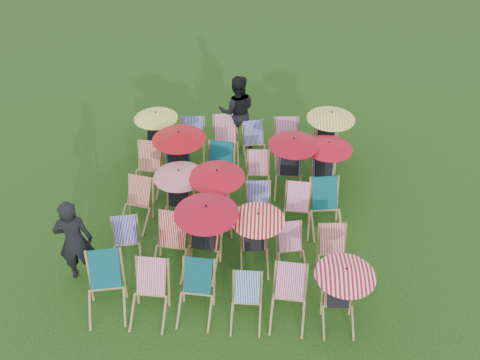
# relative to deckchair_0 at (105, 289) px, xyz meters

# --- Properties ---
(ground) EXTENTS (100.00, 100.00, 0.00)m
(ground) POSITION_rel_deckchair_0_xyz_m (2.07, 2.21, -0.50)
(ground) COLOR black
(ground) RESTS_ON ground
(deckchair_0) EXTENTS (0.82, 1.03, 1.01)m
(deckchair_0) POSITION_rel_deckchair_0_xyz_m (0.00, 0.00, 0.00)
(deckchair_0) COLOR #9E7C49
(deckchair_0) RESTS_ON ground
(deckchair_1) EXTENTS (0.67, 0.91, 0.95)m
(deckchair_1) POSITION_rel_deckchair_0_xyz_m (0.77, -0.07, -0.03)
(deckchair_1) COLOR #9E7C49
(deckchair_1) RESTS_ON ground
(deckchair_2) EXTENTS (0.68, 0.90, 0.93)m
(deckchair_2) POSITION_rel_deckchair_0_xyz_m (1.56, 0.01, -0.04)
(deckchair_2) COLOR #9E7C49
(deckchair_2) RESTS_ON ground
(deckchair_3) EXTENTS (0.56, 0.77, 0.83)m
(deckchair_3) POSITION_rel_deckchair_0_xyz_m (2.44, -0.11, -0.09)
(deckchair_3) COLOR #9E7C49
(deckchair_3) RESTS_ON ground
(deckchair_4) EXTENTS (0.68, 0.90, 0.93)m
(deckchair_4) POSITION_rel_deckchair_0_xyz_m (3.15, -0.02, -0.04)
(deckchair_4) COLOR #9E7C49
(deckchair_4) RESTS_ON ground
(deckchair_5) EXTENTS (1.01, 1.06, 1.19)m
(deckchair_5) POSITION_rel_deckchair_0_xyz_m (4.00, -0.03, 0.13)
(deckchair_5) COLOR #9E7C49
(deckchair_5) RESTS_ON ground
(deckchair_6) EXTENTS (0.68, 0.85, 0.82)m
(deckchair_6) POSITION_rel_deckchair_0_xyz_m (0.09, 1.16, -0.09)
(deckchair_6) COLOR #9E7C49
(deckchair_6) RESTS_ON ground
(deckchair_7) EXTENTS (0.76, 0.98, 0.99)m
(deckchair_7) POSITION_rel_deckchair_0_xyz_m (0.95, 1.07, -0.01)
(deckchair_7) COLOR #9E7C49
(deckchair_7) RESTS_ON ground
(deckchair_8) EXTENTS (1.18, 1.26, 1.41)m
(deckchair_8) POSITION_rel_deckchair_0_xyz_m (1.58, 1.13, 0.24)
(deckchair_8) COLOR #9E7C49
(deckchair_8) RESTS_ON ground
(deckchair_9) EXTENTS (1.00, 1.06, 1.19)m
(deckchair_9) POSITION_rel_deckchair_0_xyz_m (2.54, 1.21, 0.13)
(deckchair_9) COLOR #9E7C49
(deckchair_9) RESTS_ON ground
(deckchair_10) EXTENTS (0.68, 0.84, 0.81)m
(deckchair_10) POSITION_rel_deckchair_0_xyz_m (3.23, 1.18, -0.10)
(deckchair_10) COLOR #9E7C49
(deckchair_10) RESTS_ON ground
(deckchair_11) EXTENTS (0.62, 0.83, 0.86)m
(deckchair_11) POSITION_rel_deckchair_0_xyz_m (3.99, 1.10, -0.07)
(deckchair_11) COLOR #9E7C49
(deckchair_11) RESTS_ON ground
(deckchair_12) EXTENTS (0.75, 0.93, 0.90)m
(deckchair_12) POSITION_rel_deckchair_0_xyz_m (0.05, 2.24, -0.05)
(deckchair_12) COLOR #9E7C49
(deckchair_12) RESTS_ON ground
(deckchair_13) EXTENTS (1.03, 1.07, 1.23)m
(deckchair_13) POSITION_rel_deckchair_0_xyz_m (0.92, 2.36, 0.14)
(deckchair_13) COLOR #9E7C49
(deckchair_13) RESTS_ON ground
(deckchair_14) EXTENTS (1.11, 1.21, 1.32)m
(deckchair_14) POSITION_rel_deckchair_0_xyz_m (1.71, 2.27, 0.19)
(deckchair_14) COLOR #9E7C49
(deckchair_14) RESTS_ON ground
(deckchair_15) EXTENTS (0.63, 0.83, 0.84)m
(deckchair_15) POSITION_rel_deckchair_0_xyz_m (2.58, 2.32, -0.08)
(deckchair_15) COLOR #9E7C49
(deckchair_15) RESTS_ON ground
(deckchair_16) EXTENTS (0.65, 0.86, 0.88)m
(deckchair_16) POSITION_rel_deckchair_0_xyz_m (3.36, 2.27, -0.06)
(deckchair_16) COLOR #9E7C49
(deckchair_16) RESTS_ON ground
(deckchair_17) EXTENTS (0.76, 0.98, 0.98)m
(deckchair_17) POSITION_rel_deckchair_0_xyz_m (3.95, 2.28, -0.01)
(deckchair_17) COLOR #9E7C49
(deckchair_17) RESTS_ON ground
(deckchair_18) EXTENTS (0.72, 0.94, 0.96)m
(deckchair_18) POSITION_rel_deckchair_0_xyz_m (0.08, 3.39, -0.02)
(deckchair_18) COLOR #9E7C49
(deckchair_18) RESTS_ON ground
(deckchair_19) EXTENTS (1.16, 1.26, 1.38)m
(deckchair_19) POSITION_rel_deckchair_0_xyz_m (0.78, 3.47, 0.22)
(deckchair_19) COLOR #9E7C49
(deckchair_19) RESTS_ON ground
(deckchair_20) EXTENTS (0.74, 0.97, 0.99)m
(deckchair_20) POSITION_rel_deckchair_0_xyz_m (1.66, 3.44, -0.01)
(deckchair_20) COLOR #9E7C49
(deckchair_20) RESTS_ON ground
(deckchair_21) EXTENTS (0.57, 0.78, 0.82)m
(deckchair_21) POSITION_rel_deckchair_0_xyz_m (2.53, 3.46, -0.10)
(deckchair_21) COLOR #9E7C49
(deckchair_21) RESTS_ON ground
(deckchair_22) EXTENTS (1.10, 1.15, 1.31)m
(deckchair_22) POSITION_rel_deckchair_0_xyz_m (3.22, 3.50, 0.19)
(deckchair_22) COLOR #9E7C49
(deckchair_22) RESTS_ON ground
(deckchair_23) EXTENTS (1.03, 1.10, 1.22)m
(deckchair_23) POSITION_rel_deckchair_0_xyz_m (3.99, 3.51, 0.14)
(deckchair_23) COLOR #9E7C49
(deckchair_23) RESTS_ON ground
(deckchair_24) EXTENTS (1.01, 1.07, 1.20)m
(deckchair_24) POSITION_rel_deckchair_0_xyz_m (0.05, 4.53, 0.13)
(deckchair_24) COLOR #9E7C49
(deckchair_24) RESTS_ON ground
(deckchair_25) EXTENTS (0.65, 0.89, 0.93)m
(deckchair_25) POSITION_rel_deckchair_0_xyz_m (0.93, 4.52, -0.04)
(deckchair_25) COLOR #9E7C49
(deckchair_25) RESTS_ON ground
(deckchair_26) EXTENTS (0.72, 0.94, 0.96)m
(deckchair_26) POSITION_rel_deckchair_0_xyz_m (1.72, 4.61, -0.02)
(deckchair_26) COLOR #9E7C49
(deckchair_26) RESTS_ON ground
(deckchair_27) EXTENTS (0.69, 0.86, 0.84)m
(deckchair_27) POSITION_rel_deckchair_0_xyz_m (2.41, 4.61, -0.08)
(deckchair_27) COLOR #9E7C49
(deckchair_27) RESTS_ON ground
(deckchair_28) EXTENTS (0.70, 0.93, 0.96)m
(deckchair_28) POSITION_rel_deckchair_0_xyz_m (3.18, 4.57, -0.02)
(deckchair_28) COLOR #9E7C49
(deckchair_28) RESTS_ON ground
(deckchair_29) EXTENTS (1.11, 1.17, 1.31)m
(deckchair_29) POSITION_rel_deckchair_0_xyz_m (4.09, 4.58, 0.19)
(deckchair_29) COLOR #9E7C49
(deckchair_29) RESTS_ON ground
(person_left) EXTENTS (0.73, 0.55, 1.80)m
(person_left) POSITION_rel_deckchair_0_xyz_m (-0.68, 0.73, 0.40)
(person_left) COLOR black
(person_left) RESTS_ON ground
(person_rear) EXTENTS (0.96, 0.78, 1.86)m
(person_rear) POSITION_rel_deckchair_0_xyz_m (1.96, 5.22, 0.43)
(person_rear) COLOR black
(person_rear) RESTS_ON ground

